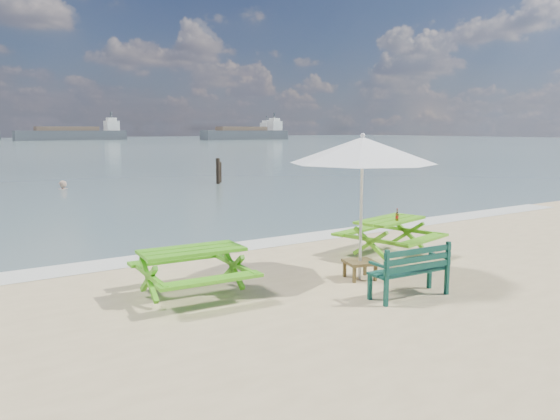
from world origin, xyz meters
TOP-DOWN VIEW (x-y plane):
  - foam_strip at (0.00, 4.60)m, footprint 22.00×0.90m
  - picnic_table_left at (-2.65, 1.94)m, footprint 1.64×1.80m
  - picnic_table_right at (1.73, 2.23)m, footprint 1.92×2.05m
  - park_bench at (0.05, 0.12)m, footprint 1.31×0.53m
  - side_table at (0.10, 1.27)m, footprint 0.59×0.59m
  - patio_umbrella at (0.10, 1.27)m, footprint 2.97×2.97m
  - beer_bottle at (1.68, 1.99)m, footprint 0.06×0.06m
  - swimmer at (-1.00, 18.70)m, footprint 0.65×0.46m
  - mooring_pilings at (5.61, 17.20)m, footprint 0.58×0.78m
  - cargo_ships at (37.10, 125.75)m, footprint 102.66×39.77m

SIDE VIEW (x-z plane):
  - swimmer at x=-1.00m, z-range -1.33..0.36m
  - foam_strip at x=0.00m, z-range 0.00..0.01m
  - side_table at x=0.10m, z-range 0.01..0.32m
  - park_bench at x=0.05m, z-range -0.15..0.64m
  - picnic_table_left at x=-2.65m, z-range -0.01..0.72m
  - picnic_table_right at x=1.73m, z-range -0.01..0.73m
  - mooring_pilings at x=5.61m, z-range -0.24..1.14m
  - beer_bottle at x=1.68m, z-range 0.71..0.94m
  - cargo_ships at x=37.10m, z-range -1.02..3.38m
  - patio_umbrella at x=0.10m, z-range 0.97..3.35m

